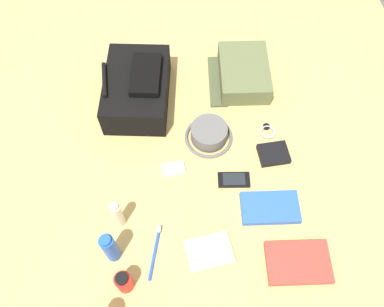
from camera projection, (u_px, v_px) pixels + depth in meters
ground_plane at (192, 160)px, 1.51m from camera, size 2.64×2.02×0.02m
backpack at (137, 88)px, 1.58m from camera, size 0.39×0.30×0.16m
toiletry_pouch at (243, 73)px, 1.65m from camera, size 0.29×0.27×0.08m
bucket_hat at (209, 134)px, 1.52m from camera, size 0.18×0.18×0.07m
sunscreen_spray at (124, 282)px, 1.24m from camera, size 0.05×0.05×0.10m
deodorant_spray at (110, 248)px, 1.25m from camera, size 0.05×0.05×0.17m
lotion_bottle at (118, 215)px, 1.32m from camera, size 0.03×0.03×0.15m
paperback_novel at (298, 263)px, 1.30m from camera, size 0.16×0.22×0.02m
travel_guidebook at (270, 208)px, 1.40m from camera, size 0.14×0.21×0.02m
cell_phone at (234, 180)px, 1.45m from camera, size 0.07×0.12×0.01m
media_player at (174, 169)px, 1.48m from camera, size 0.06×0.09×0.01m
wristwatch at (268, 131)px, 1.55m from camera, size 0.07×0.06×0.01m
toothbrush at (155, 249)px, 1.33m from camera, size 0.18×0.06×0.02m
wallet at (274, 154)px, 1.50m from camera, size 0.09×0.11×0.02m
notepad at (209, 252)px, 1.32m from camera, size 0.12×0.16×0.02m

